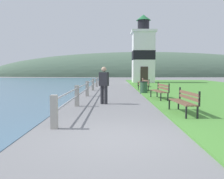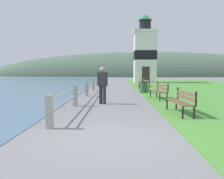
{
  "view_description": "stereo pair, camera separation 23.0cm",
  "coord_description": "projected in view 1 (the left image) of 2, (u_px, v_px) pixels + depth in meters",
  "views": [
    {
      "loc": [
        -0.04,
        -5.78,
        1.63
      ],
      "look_at": [
        -0.17,
        10.96,
        0.3
      ],
      "focal_mm": 40.0,
      "sensor_mm": 36.0,
      "label": 1
    },
    {
      "loc": [
        0.19,
        -5.77,
        1.63
      ],
      "look_at": [
        -0.17,
        10.96,
        0.3
      ],
      "focal_mm": 40.0,
      "sensor_mm": 36.0,
      "label": 2
    }
  ],
  "objects": [
    {
      "name": "ground_plane",
      "position": [
        116.0,
        139.0,
        5.89
      ],
      "size": [
        160.0,
        160.0,
        0.0
      ],
      "primitive_type": "plane",
      "color": "slate"
    },
    {
      "name": "grass_verge",
      "position": [
        217.0,
        91.0,
        18.87
      ],
      "size": [
        12.0,
        39.26,
        0.06
      ],
      "color": "#4C8E38",
      "rests_on": "ground_plane"
    },
    {
      "name": "seawall_railing",
      "position": [
        90.0,
        85.0,
        17.45
      ],
      "size": [
        0.18,
        21.43,
        0.94
      ],
      "color": "#A8A399",
      "rests_on": "ground_plane"
    },
    {
      "name": "park_bench_near",
      "position": [
        185.0,
        100.0,
        8.92
      ],
      "size": [
        0.6,
        1.97,
        0.94
      ],
      "rotation": [
        0.0,
        0.0,
        3.21
      ],
      "color": "brown",
      "rests_on": "ground_plane"
    },
    {
      "name": "park_bench_midway",
      "position": [
        161.0,
        90.0,
        13.48
      ],
      "size": [
        0.7,
        1.93,
        0.94
      ],
      "rotation": [
        0.0,
        0.0,
        3.27
      ],
      "color": "brown",
      "rests_on": "ground_plane"
    },
    {
      "name": "park_bench_far",
      "position": [
        144.0,
        84.0,
        18.87
      ],
      "size": [
        0.66,
        1.8,
        0.94
      ],
      "rotation": [
        0.0,
        0.0,
        3.25
      ],
      "color": "brown",
      "rests_on": "ground_plane"
    },
    {
      "name": "park_bench_by_lighthouse",
      "position": [
        141.0,
        81.0,
        23.25
      ],
      "size": [
        0.57,
        1.81,
        0.94
      ],
      "rotation": [
        0.0,
        0.0,
        3.08
      ],
      "color": "brown",
      "rests_on": "ground_plane"
    },
    {
      "name": "lighthouse",
      "position": [
        143.0,
        54.0,
        30.9
      ],
      "size": [
        3.0,
        3.0,
        8.37
      ],
      "color": "white",
      "rests_on": "ground_plane"
    },
    {
      "name": "person_strolling",
      "position": [
        104.0,
        84.0,
        11.81
      ],
      "size": [
        0.49,
        0.38,
        1.77
      ],
      "rotation": [
        0.0,
        0.0,
        1.19
      ],
      "color": "#28282D",
      "rests_on": "ground_plane"
    },
    {
      "name": "trash_bin",
      "position": [
        144.0,
        87.0,
        16.97
      ],
      "size": [
        0.54,
        0.54,
        0.84
      ],
      "color": "#2D5138",
      "rests_on": "ground_plane"
    },
    {
      "name": "distant_hillside",
      "position": [
        146.0,
        76.0,
        61.83
      ],
      "size": [
        80.0,
        16.0,
        12.0
      ],
      "color": "#4C6651",
      "rests_on": "ground_plane"
    }
  ]
}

